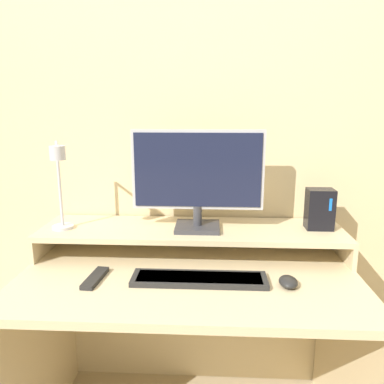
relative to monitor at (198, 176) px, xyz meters
The scene contains 9 objects.
wall_back 0.27m from the monitor, 96.93° to the left, with size 6.00×0.05×2.50m.
desk 0.57m from the monitor, 98.10° to the right, with size 1.25×0.70×0.74m.
monitor_shelf 0.24m from the monitor, 150.61° to the left, with size 1.25×0.32×0.11m.
monitor is the anchor object (origin of this frame).
desk_lamp 0.53m from the monitor, 169.54° to the right, with size 0.13×0.22×0.36m.
router_dock 0.52m from the monitor, ahead, with size 0.11×0.08×0.17m.
keyboard 0.41m from the monitor, 86.32° to the right, with size 0.48×0.12×0.02m.
mouse 0.53m from the monitor, 40.03° to the right, with size 0.06×0.09×0.03m.
remote_control 0.55m from the monitor, 143.85° to the right, with size 0.06×0.17×0.02m.
Camera 1 is at (0.08, -0.95, 1.34)m, focal length 35.00 mm.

